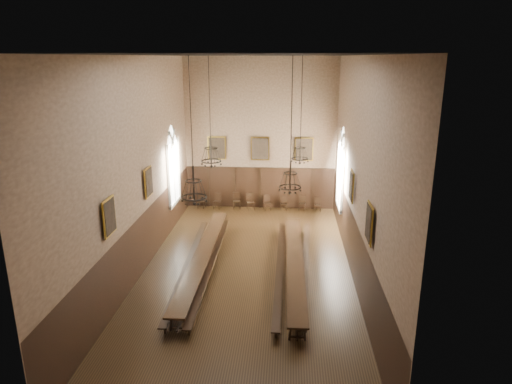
# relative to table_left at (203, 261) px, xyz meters

# --- Properties ---
(floor) EXTENTS (9.00, 18.00, 0.02)m
(floor) POSITION_rel_table_left_xyz_m (1.91, -0.17, -0.42)
(floor) COLOR black
(floor) RESTS_ON ground
(ceiling) EXTENTS (9.00, 18.00, 0.02)m
(ceiling) POSITION_rel_table_left_xyz_m (1.91, -0.17, 8.60)
(ceiling) COLOR black
(ceiling) RESTS_ON ground
(wall_back) EXTENTS (9.00, 0.02, 9.00)m
(wall_back) POSITION_rel_table_left_xyz_m (1.91, 8.84, 4.09)
(wall_back) COLOR #8E7157
(wall_back) RESTS_ON ground
(wall_front) EXTENTS (9.00, 0.02, 9.00)m
(wall_front) POSITION_rel_table_left_xyz_m (1.91, -9.18, 4.09)
(wall_front) COLOR #8E7157
(wall_front) RESTS_ON ground
(wall_left) EXTENTS (0.02, 18.00, 9.00)m
(wall_left) POSITION_rel_table_left_xyz_m (-2.60, -0.17, 4.09)
(wall_left) COLOR #8E7157
(wall_left) RESTS_ON ground
(wall_right) EXTENTS (0.02, 18.00, 9.00)m
(wall_right) POSITION_rel_table_left_xyz_m (6.42, -0.17, 4.09)
(wall_right) COLOR #8E7157
(wall_right) RESTS_ON ground
(wainscot_panelling) EXTENTS (9.00, 18.00, 2.50)m
(wainscot_panelling) POSITION_rel_table_left_xyz_m (1.91, -0.17, 0.84)
(wainscot_panelling) COLOR black
(wainscot_panelling) RESTS_ON floor
(table_left) EXTENTS (0.73, 10.40, 0.81)m
(table_left) POSITION_rel_table_left_xyz_m (0.00, 0.00, 0.00)
(table_left) COLOR black
(table_left) RESTS_ON floor
(table_right) EXTENTS (0.80, 10.04, 0.78)m
(table_right) POSITION_rel_table_left_xyz_m (3.97, -0.40, -0.01)
(table_right) COLOR black
(table_right) RESTS_ON floor
(bench_left_outer) EXTENTS (0.71, 9.98, 0.45)m
(bench_left_outer) POSITION_rel_table_left_xyz_m (-0.61, -0.26, -0.12)
(bench_left_outer) COLOR black
(bench_left_outer) RESTS_ON floor
(bench_left_inner) EXTENTS (0.42, 10.36, 0.47)m
(bench_left_inner) POSITION_rel_table_left_xyz_m (0.36, -0.12, -0.11)
(bench_left_inner) COLOR black
(bench_left_inner) RESTS_ON floor
(bench_right_inner) EXTENTS (0.37, 10.05, 0.45)m
(bench_right_inner) POSITION_rel_table_left_xyz_m (3.34, -0.18, -0.12)
(bench_right_inner) COLOR black
(bench_right_inner) RESTS_ON floor
(bench_right_outer) EXTENTS (0.81, 9.95, 0.45)m
(bench_right_outer) POSITION_rel_table_left_xyz_m (4.42, -0.09, -0.12)
(bench_right_outer) COLOR black
(bench_right_outer) RESTS_ON floor
(chair_0) EXTENTS (0.50, 0.50, 0.99)m
(chair_0) POSITION_rel_table_left_xyz_m (-1.66, 8.44, -0.11)
(chair_0) COLOR black
(chair_0) RESTS_ON floor
(chair_1) EXTENTS (0.48, 0.48, 0.94)m
(chair_1) POSITION_rel_table_left_xyz_m (-0.70, 8.39, -0.12)
(chair_1) COLOR black
(chair_1) RESTS_ON floor
(chair_2) EXTENTS (0.51, 0.51, 1.00)m
(chair_2) POSITION_rel_table_left_xyz_m (0.51, 8.44, -0.10)
(chair_2) COLOR black
(chair_2) RESTS_ON floor
(chair_3) EXTENTS (0.55, 0.55, 1.01)m
(chair_3) POSITION_rel_table_left_xyz_m (1.37, 8.32, -0.10)
(chair_3) COLOR black
(chair_3) RESTS_ON floor
(chair_4) EXTENTS (0.51, 0.51, 0.91)m
(chair_4) POSITION_rel_table_left_xyz_m (2.38, 8.34, -0.13)
(chair_4) COLOR black
(chair_4) RESTS_ON floor
(chair_5) EXTENTS (0.42, 0.42, 0.86)m
(chair_5) POSITION_rel_table_left_xyz_m (3.38, 8.33, -0.15)
(chair_5) COLOR black
(chair_5) RESTS_ON floor
(chair_6) EXTENTS (0.44, 0.44, 0.92)m
(chair_6) POSITION_rel_table_left_xyz_m (4.49, 8.39, -0.13)
(chair_6) COLOR black
(chair_6) RESTS_ON floor
(chair_7) EXTENTS (0.39, 0.39, 0.86)m
(chair_7) POSITION_rel_table_left_xyz_m (5.42, 8.29, -0.15)
(chair_7) COLOR black
(chair_7) RESTS_ON floor
(chandelier_back_left) EXTENTS (0.94, 0.94, 4.84)m
(chandelier_back_left) POSITION_rel_table_left_xyz_m (0.06, 2.38, 4.22)
(chandelier_back_left) COLOR black
(chandelier_back_left) RESTS_ON ceiling
(chandelier_back_right) EXTENTS (0.76, 0.76, 4.55)m
(chandelier_back_right) POSITION_rel_table_left_xyz_m (4.12, 2.02, 4.52)
(chandelier_back_right) COLOR black
(chandelier_back_right) RESTS_ON ceiling
(chandelier_front_left) EXTENTS (0.95, 0.95, 5.14)m
(chandelier_front_left) POSITION_rel_table_left_xyz_m (0.20, -2.27, 3.93)
(chandelier_front_left) COLOR black
(chandelier_front_left) RESTS_ON ceiling
(chandelier_front_right) EXTENTS (0.77, 0.77, 4.53)m
(chandelier_front_right) POSITION_rel_table_left_xyz_m (3.68, -2.73, 4.53)
(chandelier_front_right) COLOR black
(chandelier_front_right) RESTS_ON ceiling
(portrait_back_0) EXTENTS (1.10, 0.12, 1.40)m
(portrait_back_0) POSITION_rel_table_left_xyz_m (-0.69, 8.71, 3.29)
(portrait_back_0) COLOR #A68027
(portrait_back_0) RESTS_ON wall_back
(portrait_back_1) EXTENTS (1.10, 0.12, 1.40)m
(portrait_back_1) POSITION_rel_table_left_xyz_m (1.91, 8.71, 3.29)
(portrait_back_1) COLOR #A68027
(portrait_back_1) RESTS_ON wall_back
(portrait_back_2) EXTENTS (1.10, 0.12, 1.40)m
(portrait_back_2) POSITION_rel_table_left_xyz_m (4.51, 8.71, 3.29)
(portrait_back_2) COLOR #A68027
(portrait_back_2) RESTS_ON wall_back
(portrait_left_0) EXTENTS (0.12, 1.00, 1.30)m
(portrait_left_0) POSITION_rel_table_left_xyz_m (-2.47, 0.83, 3.29)
(portrait_left_0) COLOR #A68027
(portrait_left_0) RESTS_ON wall_left
(portrait_left_1) EXTENTS (0.12, 1.00, 1.30)m
(portrait_left_1) POSITION_rel_table_left_xyz_m (-2.47, -3.67, 3.29)
(portrait_left_1) COLOR #A68027
(portrait_left_1) RESTS_ON wall_left
(portrait_right_0) EXTENTS (0.12, 1.00, 1.30)m
(portrait_right_0) POSITION_rel_table_left_xyz_m (6.29, 0.83, 3.29)
(portrait_right_0) COLOR #A68027
(portrait_right_0) RESTS_ON wall_right
(portrait_right_1) EXTENTS (0.12, 1.00, 1.30)m
(portrait_right_1) POSITION_rel_table_left_xyz_m (6.29, -3.67, 3.29)
(portrait_right_1) COLOR #A68027
(portrait_right_1) RESTS_ON wall_right
(window_right) EXTENTS (0.20, 2.20, 4.60)m
(window_right) POSITION_rel_table_left_xyz_m (6.34, 5.33, 2.99)
(window_right) COLOR white
(window_right) RESTS_ON wall_right
(window_left) EXTENTS (0.20, 2.20, 4.60)m
(window_left) POSITION_rel_table_left_xyz_m (-2.52, 5.33, 2.99)
(window_left) COLOR white
(window_left) RESTS_ON wall_left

